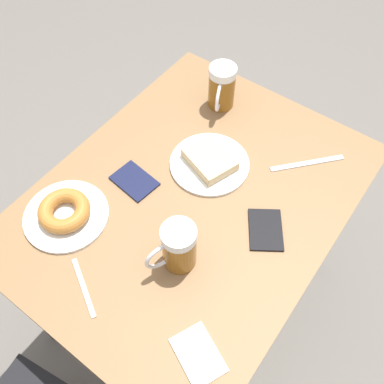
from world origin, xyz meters
name	(u,v)px	position (x,y,z in m)	size (l,w,h in m)	color
ground_plane	(192,295)	(0.00, 0.00, 0.00)	(8.00, 8.00, 0.00)	#666059
table	(192,209)	(0.00, 0.00, 0.70)	(0.78, 1.01, 0.77)	olive
plate_with_cake	(210,162)	(0.02, -0.12, 0.78)	(0.24, 0.24, 0.04)	white
plate_with_donut	(65,213)	(0.24, 0.26, 0.79)	(0.23, 0.23, 0.05)	white
beer_mug_left	(178,247)	(-0.09, 0.18, 0.84)	(0.09, 0.13, 0.15)	#8C5619
beer_mug_center	(222,87)	(0.14, -0.35, 0.84)	(0.09, 0.13, 0.15)	#8C5619
napkin_folded	(198,355)	(-0.27, 0.34, 0.77)	(0.15, 0.13, 0.00)	white
fork	(84,287)	(0.05, 0.38, 0.77)	(0.15, 0.09, 0.00)	silver
knife	(307,163)	(-0.21, -0.30, 0.77)	(0.16, 0.18, 0.00)	silver
passport_near_edge	(266,230)	(-0.22, -0.03, 0.77)	(0.14, 0.15, 0.01)	black
passport_far_edge	(134,181)	(0.16, 0.06, 0.77)	(0.14, 0.10, 0.01)	#141938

